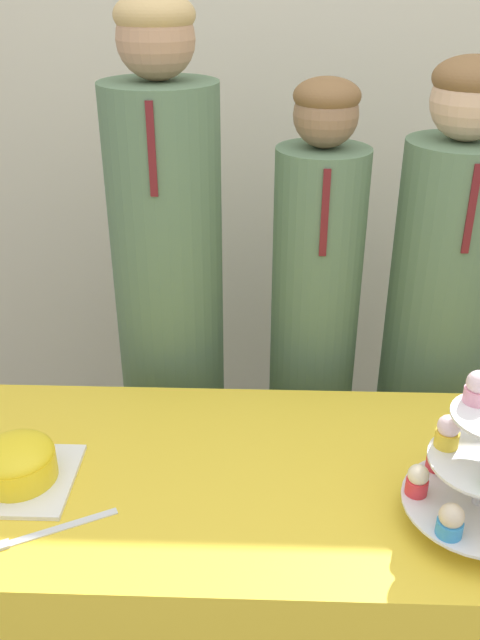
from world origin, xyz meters
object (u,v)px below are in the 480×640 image
Objects in this scene: round_cake at (18,463)px; student_1 at (313,349)px; student_2 at (433,344)px; student_0 at (171,321)px; cake_knife at (15,542)px.

round_cake is 0.15× the size of student_1.
student_2 is at bearing 0.00° from student_1.
student_2 is at bearing 32.26° from round_cake.
round_cake is 0.14× the size of student_0.
student_0 is 1.13× the size of student_1.
cake_knife is at bearing -75.65° from round_cake.
student_1 reaches higher than round_cake.
cake_knife is at bearing -103.78° from student_0.
round_cake is 1.18m from student_2.
round_cake is 0.67m from student_0.
student_0 is at bearing 49.38° from cake_knife.
student_2 is (0.34, 0.00, 0.02)m from student_1.
cake_knife is 1.00m from student_1.
cake_knife is at bearing -127.22° from student_1.
round_cake is at bearing -147.74° from student_2.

